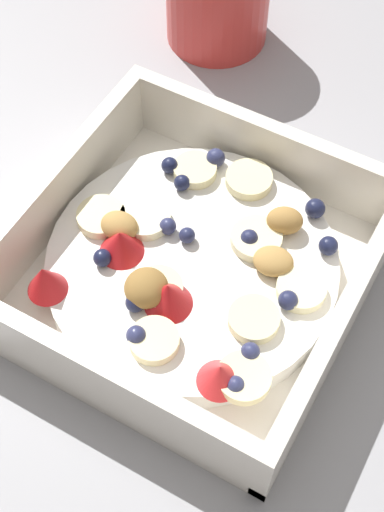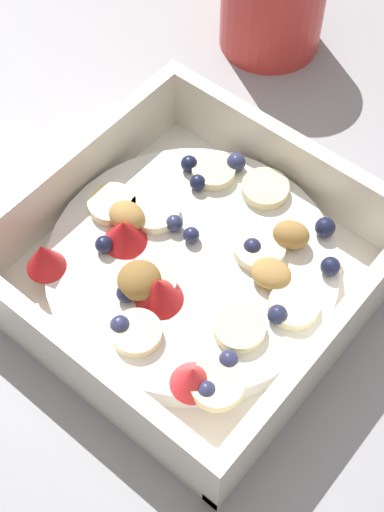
{
  "view_description": "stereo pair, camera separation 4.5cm",
  "coord_description": "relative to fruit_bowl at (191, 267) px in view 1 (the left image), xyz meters",
  "views": [
    {
      "loc": [
        0.23,
        0.14,
        0.4
      ],
      "look_at": [
        0.01,
        0.02,
        0.03
      ],
      "focal_mm": 52.23,
      "sensor_mm": 36.0,
      "label": 1
    },
    {
      "loc": [
        0.2,
        0.18,
        0.4
      ],
      "look_at": [
        0.01,
        0.02,
        0.03
      ],
      "focal_mm": 52.23,
      "sensor_mm": 36.0,
      "label": 2
    }
  ],
  "objects": [
    {
      "name": "fruit_bowl",
      "position": [
        0.0,
        0.0,
        0.0
      ],
      "size": [
        0.2,
        0.2,
        0.06
      ],
      "color": "white",
      "rests_on": "ground"
    },
    {
      "name": "ground_plane",
      "position": [
        -0.01,
        -0.02,
        -0.02
      ],
      "size": [
        2.4,
        2.4,
        0.0
      ],
      "primitive_type": "plane",
      "color": "#9E9EA3"
    }
  ]
}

